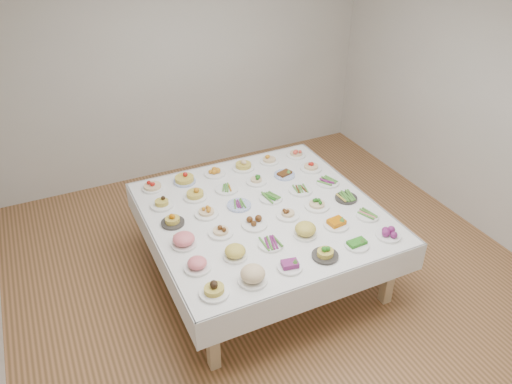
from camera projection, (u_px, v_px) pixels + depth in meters
name	position (u px, v px, depth m)	size (l,w,h in m)	color
room_envelope	(275.00, 106.00, 4.09)	(5.02, 5.02, 2.81)	#A36C44
display_table	(263.00, 217.00, 4.74)	(2.12, 2.12, 0.75)	white
dish_0	(214.00, 288.00, 3.74)	(0.23, 0.23, 0.14)	white
dish_1	(253.00, 274.00, 3.85)	(0.27, 0.27, 0.15)	white
dish_2	(290.00, 265.00, 4.00)	(0.20, 0.20, 0.09)	white
dish_3	(325.00, 252.00, 4.11)	(0.22, 0.22, 0.12)	#2D2B28
dish_4	(357.00, 242.00, 4.24)	(0.21, 0.21, 0.09)	white
dish_5	(389.00, 233.00, 4.35)	(0.22, 0.22, 0.10)	white
dish_6	(197.00, 264.00, 3.99)	(0.22, 0.22, 0.12)	white
dish_7	(235.00, 252.00, 4.11)	(0.20, 0.20, 0.12)	white
dish_8	(271.00, 243.00, 4.25)	(0.22, 0.22, 0.05)	white
dish_9	(305.00, 230.00, 4.35)	(0.20, 0.20, 0.12)	white
dish_10	(336.00, 222.00, 4.48)	(0.23, 0.23, 0.11)	white
dish_11	(368.00, 215.00, 4.61)	(0.21, 0.20, 0.05)	white
dish_12	(184.00, 239.00, 4.24)	(0.22, 0.22, 0.14)	white
dish_13	(221.00, 229.00, 4.38)	(0.22, 0.22, 0.12)	white
dish_14	(254.00, 221.00, 4.48)	(0.23, 0.23, 0.10)	white
dish_15	(288.00, 212.00, 4.61)	(0.21, 0.21, 0.11)	white
dish_16	(317.00, 202.00, 4.73)	(0.23, 0.23, 0.12)	white
dish_17	(346.00, 197.00, 4.87)	(0.21, 0.21, 0.05)	#2D2B28
dish_18	(172.00, 219.00, 4.50)	(0.21, 0.21, 0.12)	#2D2B28
dish_19	(206.00, 210.00, 4.63)	(0.22, 0.22, 0.11)	white
dish_20	(239.00, 205.00, 4.76)	(0.23, 0.23, 0.05)	#4C66B2
dish_21	(271.00, 197.00, 4.87)	(0.24, 0.23, 0.06)	white
dish_22	(300.00, 189.00, 4.99)	(0.24, 0.24, 0.05)	white
dish_23	(328.00, 181.00, 5.12)	(0.24, 0.23, 0.06)	white
dish_24	(162.00, 202.00, 4.75)	(0.22, 0.22, 0.11)	white
dish_25	(195.00, 192.00, 4.86)	(0.26, 0.25, 0.15)	white
dish_26	(227.00, 188.00, 5.01)	(0.23, 0.23, 0.05)	white
dish_27	(256.00, 179.00, 5.12)	(0.21, 0.21, 0.10)	white
dish_28	(285.00, 173.00, 5.24)	(0.22, 0.22, 0.09)	#4C66B2
dish_29	(311.00, 165.00, 5.35)	(0.23, 0.23, 0.12)	white
dish_30	(152.00, 185.00, 5.01)	(0.21, 0.21, 0.12)	white
dish_31	(184.00, 177.00, 5.11)	(0.22, 0.22, 0.14)	#4C66B2
dish_32	(215.00, 171.00, 5.26)	(0.22, 0.22, 0.09)	white
dish_33	(243.00, 164.00, 5.35)	(0.23, 0.23, 0.14)	white
dish_34	(269.00, 158.00, 5.48)	(0.20, 0.20, 0.11)	white
dish_35	(296.00, 152.00, 5.60)	(0.21, 0.21, 0.11)	white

